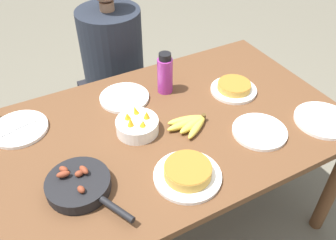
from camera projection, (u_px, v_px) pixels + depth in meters
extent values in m
plane|color=#666051|center=(168.00, 220.00, 2.08)|extent=(14.00, 14.00, 0.00)
cube|color=brown|center=(168.00, 128.00, 1.61)|extent=(1.60, 0.98, 0.03)
cylinder|color=brown|center=(334.00, 185.00, 1.83)|extent=(0.07, 0.07, 0.71)
cylinder|color=brown|center=(6.00, 177.00, 1.87)|extent=(0.07, 0.07, 0.71)
cylinder|color=brown|center=(234.00, 97.00, 2.41)|extent=(0.07, 0.07, 0.71)
ellipsoid|color=gold|center=(187.00, 120.00, 1.59)|extent=(0.18, 0.08, 0.04)
ellipsoid|color=gold|center=(187.00, 123.00, 1.58)|extent=(0.20, 0.04, 0.04)
ellipsoid|color=gold|center=(193.00, 125.00, 1.57)|extent=(0.16, 0.08, 0.04)
ellipsoid|color=gold|center=(197.00, 127.00, 1.56)|extent=(0.16, 0.12, 0.03)
cylinder|color=#4C3819|center=(204.00, 118.00, 1.61)|extent=(0.02, 0.02, 0.04)
cylinder|color=black|center=(79.00, 189.00, 1.32)|extent=(0.23, 0.23, 0.01)
cylinder|color=black|center=(78.00, 184.00, 1.30)|extent=(0.24, 0.24, 0.04)
cylinder|color=black|center=(117.00, 209.00, 1.21)|extent=(0.08, 0.15, 0.02)
ellipsoid|color=brown|center=(63.00, 174.00, 1.29)|extent=(0.05, 0.04, 0.03)
ellipsoid|color=brown|center=(84.00, 170.00, 1.30)|extent=(0.04, 0.05, 0.03)
ellipsoid|color=brown|center=(64.00, 170.00, 1.31)|extent=(0.05, 0.05, 0.03)
ellipsoid|color=brown|center=(79.00, 174.00, 1.30)|extent=(0.03, 0.03, 0.02)
ellipsoid|color=brown|center=(81.00, 189.00, 1.24)|extent=(0.03, 0.04, 0.03)
cylinder|color=white|center=(234.00, 90.00, 1.79)|extent=(0.23, 0.23, 0.02)
cylinder|color=gold|center=(234.00, 86.00, 1.78)|extent=(0.17, 0.17, 0.03)
cylinder|color=#9F6624|center=(235.00, 83.00, 1.76)|extent=(0.16, 0.16, 0.00)
cylinder|color=white|center=(187.00, 176.00, 1.36)|extent=(0.26, 0.26, 0.02)
cylinder|color=gold|center=(188.00, 171.00, 1.34)|extent=(0.18, 0.18, 0.04)
cylinder|color=#9F6624|center=(188.00, 167.00, 1.33)|extent=(0.18, 0.18, 0.00)
cylinder|color=white|center=(19.00, 129.00, 1.57)|extent=(0.25, 0.25, 0.02)
cylinder|color=silver|center=(24.00, 125.00, 1.57)|extent=(0.12, 0.03, 0.01)
cube|color=silver|center=(6.00, 133.00, 1.53)|extent=(0.05, 0.03, 0.00)
cylinder|color=white|center=(124.00, 98.00, 1.74)|extent=(0.24, 0.24, 0.02)
cylinder|color=silver|center=(122.00, 99.00, 1.72)|extent=(0.03, 0.11, 0.01)
cube|color=silver|center=(119.00, 90.00, 1.77)|extent=(0.03, 0.05, 0.00)
cylinder|color=white|center=(323.00, 120.00, 1.61)|extent=(0.26, 0.26, 0.02)
cylinder|color=silver|center=(327.00, 116.00, 1.62)|extent=(0.08, 0.09, 0.01)
cube|color=silver|center=(330.00, 127.00, 1.56)|extent=(0.04, 0.05, 0.00)
cylinder|color=white|center=(260.00, 131.00, 1.55)|extent=(0.24, 0.24, 0.02)
cylinder|color=silver|center=(255.00, 128.00, 1.55)|extent=(0.09, 0.08, 0.01)
cube|color=silver|center=(274.00, 132.00, 1.54)|extent=(0.05, 0.05, 0.00)
cylinder|color=white|center=(137.00, 126.00, 1.55)|extent=(0.19, 0.19, 0.06)
cone|color=#F4A819|center=(147.00, 115.00, 1.53)|extent=(0.04, 0.04, 0.05)
cone|color=#F4A819|center=(135.00, 110.00, 1.55)|extent=(0.04, 0.04, 0.05)
cone|color=#F4A819|center=(127.00, 116.00, 1.53)|extent=(0.05, 0.05, 0.05)
cone|color=#F4A819|center=(131.00, 122.00, 1.49)|extent=(0.04, 0.04, 0.05)
cone|color=#F4A819|center=(143.00, 124.00, 1.49)|extent=(0.04, 0.04, 0.04)
cylinder|color=#992D89|center=(165.00, 76.00, 1.74)|extent=(0.08, 0.08, 0.18)
cylinder|color=black|center=(165.00, 57.00, 1.67)|extent=(0.06, 0.06, 0.03)
cube|color=black|center=(119.00, 115.00, 2.46)|extent=(0.41, 0.41, 0.45)
cylinder|color=#1E232D|center=(112.00, 53.00, 2.14)|extent=(0.37, 0.37, 0.53)
cylinder|color=#9E7051|center=(107.00, 6.00, 1.95)|extent=(0.08, 0.08, 0.05)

